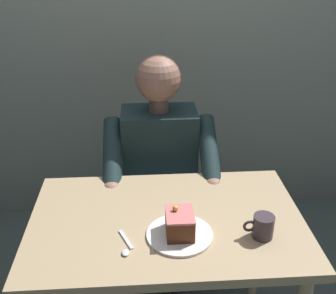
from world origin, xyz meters
name	(u,v)px	position (x,y,z in m)	size (l,w,h in m)	color
dining_table	(167,240)	(0.00, 0.00, 0.64)	(1.02, 0.65, 0.74)	tan
chair	(159,184)	(0.00, -0.65, 0.49)	(0.42, 0.42, 0.90)	tan
seated_person	(160,177)	(0.00, -0.48, 0.64)	(0.53, 0.58, 1.22)	#182A2C
dessert_plate	(180,235)	(-0.04, 0.10, 0.75)	(0.23, 0.23, 0.01)	white
cake_slice	(180,223)	(-0.04, 0.10, 0.80)	(0.10, 0.12, 0.11)	#5C2C17
coffee_cup	(263,226)	(-0.33, 0.12, 0.79)	(0.11, 0.07, 0.09)	#3C2F39
dessert_spoon	(126,246)	(0.15, 0.15, 0.75)	(0.06, 0.14, 0.01)	silver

